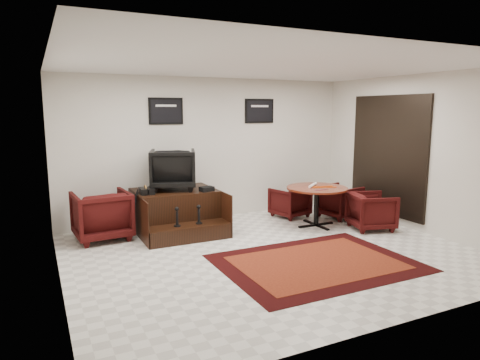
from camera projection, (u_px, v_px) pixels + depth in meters
The scene contains 16 objects.
ground at pixel (272, 253), 6.57m from camera, with size 6.00×6.00×0.00m, color white.
room_shell at pixel (292, 135), 6.57m from camera, with size 6.02×5.02×2.81m.
area_rug at pixel (317, 263), 6.12m from camera, with size 2.73×2.05×0.01m.
shine_podium at pixel (176, 212), 7.71m from camera, with size 1.44×1.49×0.74m.
shine_chair at pixel (173, 167), 7.72m from camera, with size 0.79×0.74×0.81m, color black.
shoes_pair at pixel (147, 191), 7.33m from camera, with size 0.24×0.30×0.11m.
polish_kit at pixel (207, 189), 7.59m from camera, with size 0.24×0.16×0.08m, color black.
umbrella_black at pixel (132, 214), 7.27m from camera, with size 0.31×0.11×0.82m, color black, non-canonical shape.
umbrella_hooked at pixel (131, 213), 7.27m from camera, with size 0.32×0.12×0.87m, color black, non-canonical shape.
armchair_side at pixel (102, 213), 7.21m from camera, with size 0.88×0.83×0.91m, color black.
meeting_table at pixel (317, 192), 8.01m from camera, with size 1.14×1.14×0.74m.
table_chair_back at pixel (290, 201), 8.76m from camera, with size 0.65×0.61×0.67m, color black.
table_chair_window at pixel (339, 200), 8.70m from camera, with size 0.72×0.67×0.74m, color black.
table_chair_corner at pixel (372, 209), 7.83m from camera, with size 0.72×0.67×0.74m, color black.
paper_roll at pixel (313, 185), 8.07m from camera, with size 0.05×0.05×0.42m, color silver.
table_clutter at pixel (323, 187), 7.96m from camera, with size 0.57×0.32×0.01m.
Camera 1 is at (-3.19, -5.46, 2.17)m, focal length 32.00 mm.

